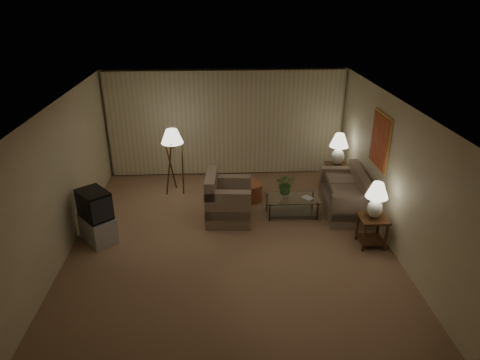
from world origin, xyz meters
The scene contains 16 objects.
ground centered at (0.00, 0.00, 0.00)m, with size 7.00×7.00×0.00m, color #86614A.
room_shell centered at (0.02, 1.51, 1.75)m, with size 6.04×7.02×2.72m.
sofa centered at (2.50, 1.17, 0.36)m, with size 1.76×1.08×0.73m.
armchair centered at (0.00, 0.95, 0.41)m, with size 1.11×1.07×0.82m.
side_table_near centered at (2.65, -0.18, 0.41)m, with size 0.51×0.51×0.60m.
side_table_far centered at (2.65, 2.42, 0.40)m, with size 0.51×0.43×0.60m.
table_lamp_near centered at (2.65, -0.18, 1.02)m, with size 0.41×0.41×0.70m.
table_lamp_far centered at (2.65, 2.42, 1.05)m, with size 0.45×0.45×0.77m.
coffee_table centered at (1.35, 1.07, 0.28)m, with size 1.15×0.63×0.41m.
tv_cabinet centered at (-2.55, 0.28, 0.25)m, with size 0.83×0.86×0.50m, color #B4B4B7.
crt_tv centered at (-2.55, 0.28, 0.77)m, with size 0.75×0.78×0.54m, color black.
floor_lamp centered at (-1.24, 2.34, 0.82)m, with size 0.51×0.51×1.56m.
ottoman centered at (0.48, 1.85, 0.20)m, with size 0.60×0.60×0.40m, color #A95839.
vase centered at (1.20, 1.07, 0.49)m, with size 0.15×0.15×0.15m, color silver.
flowers centered at (1.20, 1.07, 0.80)m, with size 0.41×0.36×0.46m, color #427935.
book centered at (1.60, 0.97, 0.42)m, with size 0.17×0.23×0.02m, color olive.
Camera 1 is at (-0.20, -6.97, 4.50)m, focal length 32.00 mm.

